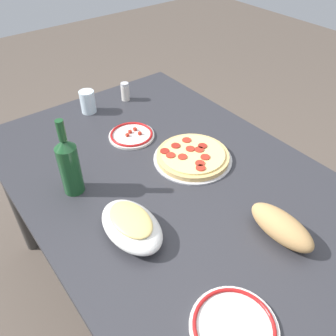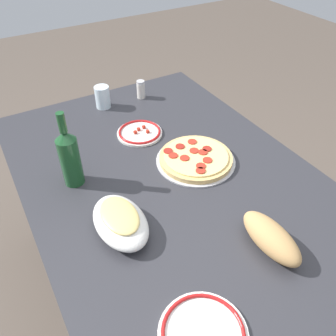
% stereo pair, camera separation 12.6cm
% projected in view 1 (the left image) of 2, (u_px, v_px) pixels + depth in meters
% --- Properties ---
extents(ground_plane, '(8.00, 8.00, 0.00)m').
position_uv_depth(ground_plane, '(168.00, 285.00, 1.75)').
color(ground_plane, brown).
rests_on(ground_plane, ground).
extents(dining_table, '(1.42, 0.99, 0.73)m').
position_uv_depth(dining_table, '(168.00, 195.00, 1.35)').
color(dining_table, '#2D2D33').
rests_on(dining_table, ground).
extents(pepperoni_pizza, '(0.30, 0.30, 0.03)m').
position_uv_depth(pepperoni_pizza, '(193.00, 156.00, 1.34)').
color(pepperoni_pizza, '#B7B7BC').
rests_on(pepperoni_pizza, dining_table).
extents(baked_pasta_dish, '(0.24, 0.15, 0.08)m').
position_uv_depth(baked_pasta_dish, '(131.00, 225.00, 1.04)').
color(baked_pasta_dish, white).
rests_on(baked_pasta_dish, dining_table).
extents(wine_bottle, '(0.07, 0.07, 0.28)m').
position_uv_depth(wine_bottle, '(69.00, 165.00, 1.14)').
color(wine_bottle, '#194723').
rests_on(wine_bottle, dining_table).
extents(water_glass, '(0.07, 0.07, 0.10)m').
position_uv_depth(water_glass, '(88.00, 102.00, 1.58)').
color(water_glass, silver).
rests_on(water_glass, dining_table).
extents(side_plate_near, '(0.19, 0.19, 0.02)m').
position_uv_depth(side_plate_near, '(132.00, 135.00, 1.46)').
color(side_plate_near, white).
rests_on(side_plate_near, dining_table).
extents(side_plate_far, '(0.22, 0.22, 0.02)m').
position_uv_depth(side_plate_far, '(234.00, 327.00, 0.84)').
color(side_plate_far, white).
rests_on(side_plate_far, dining_table).
extents(bread_loaf, '(0.22, 0.09, 0.08)m').
position_uv_depth(bread_loaf, '(281.00, 227.00, 1.04)').
color(bread_loaf, tan).
rests_on(bread_loaf, dining_table).
extents(spice_shaker, '(0.04, 0.04, 0.09)m').
position_uv_depth(spice_shaker, '(125.00, 92.00, 1.67)').
color(spice_shaker, silver).
rests_on(spice_shaker, dining_table).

